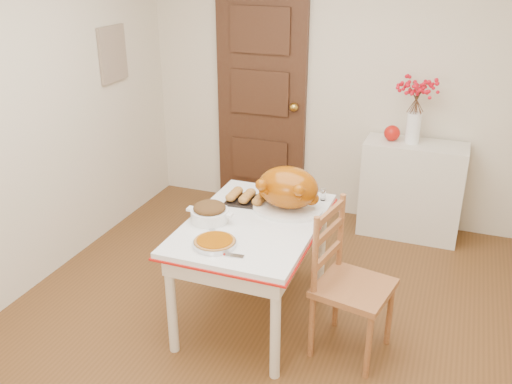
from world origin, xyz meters
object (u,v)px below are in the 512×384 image
at_px(chair_oak, 354,285).
at_px(pumpkin_pie, 215,242).
at_px(turkey_platter, 288,190).
at_px(sideboard, 411,190).
at_px(kitchen_table, 253,269).

height_order(chair_oak, pumpkin_pie, chair_oak).
bearing_deg(chair_oak, turkey_platter, 67.46).
relative_size(sideboard, chair_oak, 0.88).
distance_m(turkey_platter, pumpkin_pie, 0.67).
height_order(chair_oak, turkey_platter, turkey_platter).
xyz_separation_m(sideboard, kitchen_table, (-0.84, -1.59, -0.06)).
xyz_separation_m(turkey_platter, pumpkin_pie, (-0.25, -0.60, -0.12)).
height_order(sideboard, chair_oak, chair_oak).
distance_m(kitchen_table, turkey_platter, 0.57).
relative_size(kitchen_table, turkey_platter, 2.55).
relative_size(sideboard, pumpkin_pie, 3.31).
height_order(sideboard, kitchen_table, sideboard).
bearing_deg(turkey_platter, chair_oak, -37.22).
bearing_deg(turkey_platter, sideboard, 59.67).
distance_m(chair_oak, pumpkin_pie, 0.86).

